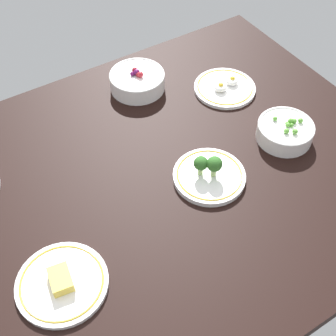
# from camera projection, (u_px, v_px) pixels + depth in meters

# --- Properties ---
(dining_table) EXTENTS (1.33, 1.08, 0.04)m
(dining_table) POSITION_uv_depth(u_px,v_px,m) (168.00, 177.00, 1.29)
(dining_table) COLOR black
(dining_table) RESTS_ON ground
(plate_eggs) EXTENTS (0.20, 0.20, 0.04)m
(plate_eggs) POSITION_uv_depth(u_px,v_px,m) (225.00, 87.00, 1.50)
(plate_eggs) COLOR white
(plate_eggs) RESTS_ON dining_table
(bowl_berries) EXTENTS (0.18, 0.18, 0.07)m
(bowl_berries) POSITION_uv_depth(u_px,v_px,m) (137.00, 80.00, 1.49)
(bowl_berries) COLOR white
(bowl_berries) RESTS_ON dining_table
(bowl_peas) EXTENTS (0.16, 0.16, 0.07)m
(bowl_peas) POSITION_uv_depth(u_px,v_px,m) (285.00, 131.00, 1.34)
(bowl_peas) COLOR white
(bowl_peas) RESTS_ON dining_table
(plate_broccoli) EXTENTS (0.20, 0.20, 0.08)m
(plate_broccoli) POSITION_uv_depth(u_px,v_px,m) (209.00, 174.00, 1.25)
(plate_broccoli) COLOR white
(plate_broccoli) RESTS_ON dining_table
(plate_cheese) EXTENTS (0.21, 0.21, 0.04)m
(plate_cheese) POSITION_uv_depth(u_px,v_px,m) (62.00, 283.00, 1.05)
(plate_cheese) COLOR white
(plate_cheese) RESTS_ON dining_table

